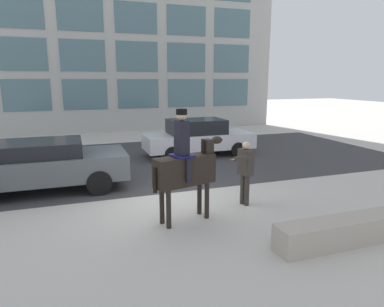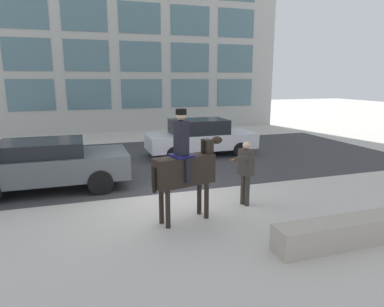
{
  "view_description": "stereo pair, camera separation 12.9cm",
  "coord_description": "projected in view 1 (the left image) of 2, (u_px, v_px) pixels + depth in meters",
  "views": [
    {
      "loc": [
        -2.33,
        -8.58,
        3.21
      ],
      "look_at": [
        0.34,
        -0.9,
        1.44
      ],
      "focal_mm": 32.0,
      "sensor_mm": 36.0,
      "label": 1
    },
    {
      "loc": [
        -2.2,
        -8.62,
        3.21
      ],
      "look_at": [
        0.34,
        -0.9,
        1.44
      ],
      "focal_mm": 32.0,
      "sensor_mm": 36.0,
      "label": 2
    }
  ],
  "objects": [
    {
      "name": "pedestrian_bystander",
      "position": [
        245.0,
        168.0,
        8.75
      ],
      "size": [
        0.8,
        0.6,
        1.68
      ],
      "rotation": [
        0.0,
        0.0,
        -2.88
      ],
      "color": "#332D28",
      "rests_on": "ground_plane"
    },
    {
      "name": "street_car_far_lane",
      "position": [
        198.0,
        137.0,
        14.64
      ],
      "size": [
        4.64,
        1.84,
        1.55
      ],
      "color": "silver",
      "rests_on": "ground_plane"
    },
    {
      "name": "street_car_near_lane",
      "position": [
        45.0,
        164.0,
        9.93
      ],
      "size": [
        4.6,
        2.04,
        1.48
      ],
      "color": "#51565B",
      "rests_on": "ground_plane"
    },
    {
      "name": "ground_plane",
      "position": [
        170.0,
        199.0,
        9.35
      ],
      "size": [
        80.0,
        80.0,
        0.0
      ],
      "primitive_type": "plane",
      "color": "beige"
    },
    {
      "name": "road_surface",
      "position": [
        138.0,
        161.0,
        13.73
      ],
      "size": [
        21.54,
        8.5,
        0.01
      ],
      "color": "#38383A",
      "rests_on": "ground_plane"
    },
    {
      "name": "planter_ledge",
      "position": [
        343.0,
        231.0,
        6.77
      ],
      "size": [
        2.92,
        0.56,
        0.53
      ],
      "color": "#ADA393",
      "rests_on": "ground_plane"
    },
    {
      "name": "mounted_horse_lead",
      "position": [
        186.0,
        167.0,
        7.69
      ],
      "size": [
        1.82,
        0.77,
        2.58
      ],
      "rotation": [
        0.0,
        0.0,
        0.25
      ],
      "color": "black",
      "rests_on": "ground_plane"
    },
    {
      "name": "office_building_facade",
      "position": [
        108.0,
        1.0,
        19.72
      ],
      "size": [
        21.54,
        0.33,
        15.19
      ],
      "color": "#A8A8A3",
      "rests_on": "ground_plane"
    }
  ]
}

